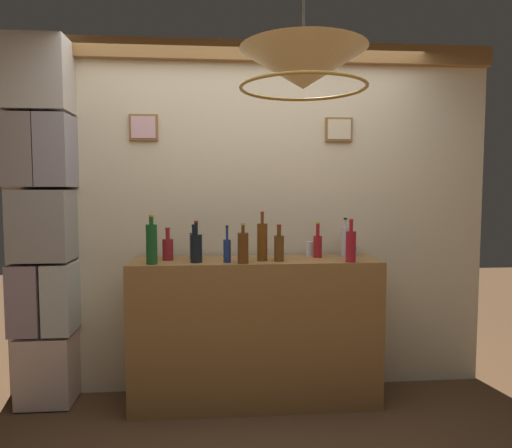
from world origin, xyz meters
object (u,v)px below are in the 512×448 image
(liquor_bottle_rye, at_px, (227,250))
(glass_tumbler_highball, at_px, (353,250))
(liquor_bottle_mezcal, at_px, (168,248))
(glass_tumbler_rocks, at_px, (310,249))
(liquor_bottle_brandy, at_px, (351,246))
(liquor_bottle_vermouth, at_px, (152,243))
(liquor_bottle_whiskey, at_px, (262,241))
(liquor_bottle_rum, at_px, (318,245))
(liquor_bottle_tequila, at_px, (345,241))
(pendant_lamp, at_px, (303,70))
(liquor_bottle_bourbon, at_px, (196,248))
(liquor_bottle_scotch, at_px, (279,247))
(liquor_bottle_port, at_px, (194,245))
(liquor_bottle_amaro, at_px, (243,247))

(liquor_bottle_rye, xyz_separation_m, glass_tumbler_highball, (0.93, 0.26, -0.05))
(liquor_bottle_mezcal, bearing_deg, glass_tumbler_highball, 5.72)
(glass_tumbler_rocks, bearing_deg, liquor_bottle_brandy, -56.01)
(liquor_bottle_vermouth, xyz_separation_m, glass_tumbler_rocks, (1.10, 0.29, -0.08))
(liquor_bottle_vermouth, distance_m, liquor_bottle_whiskey, 0.73)
(liquor_bottle_whiskey, xyz_separation_m, glass_tumbler_rocks, (0.37, 0.21, -0.08))
(liquor_bottle_rum, relative_size, liquor_bottle_whiskey, 0.75)
(liquor_bottle_tequila, bearing_deg, glass_tumbler_rocks, 160.22)
(pendant_lamp, bearing_deg, liquor_bottle_vermouth, 133.66)
(liquor_bottle_mezcal, relative_size, pendant_lamp, 0.36)
(liquor_bottle_rye, bearing_deg, liquor_bottle_brandy, -3.52)
(liquor_bottle_vermouth, distance_m, liquor_bottle_rye, 0.49)
(liquor_bottle_tequila, height_order, liquor_bottle_bourbon, liquor_bottle_tequila)
(liquor_bottle_vermouth, relative_size, glass_tumbler_rocks, 3.06)
(liquor_bottle_brandy, relative_size, glass_tumbler_highball, 3.97)
(liquor_bottle_scotch, distance_m, liquor_bottle_bourbon, 0.55)
(liquor_bottle_port, height_order, liquor_bottle_tequila, liquor_bottle_tequila)
(liquor_bottle_amaro, bearing_deg, glass_tumbler_rocks, 31.23)
(liquor_bottle_rye, relative_size, liquor_bottle_amaro, 0.94)
(glass_tumbler_rocks, relative_size, glass_tumbler_highball, 1.45)
(liquor_bottle_vermouth, relative_size, liquor_bottle_whiskey, 0.96)
(glass_tumbler_rocks, distance_m, pendant_lamp, 1.54)
(liquor_bottle_mezcal, bearing_deg, liquor_bottle_brandy, -8.45)
(liquor_bottle_mezcal, relative_size, glass_tumbler_highball, 3.10)
(pendant_lamp, bearing_deg, liquor_bottle_rye, 110.73)
(liquor_bottle_whiskey, xyz_separation_m, pendant_lamp, (0.10, -0.94, 0.90))
(liquor_bottle_port, bearing_deg, liquor_bottle_whiskey, -13.04)
(liquor_bottle_port, xyz_separation_m, liquor_bottle_scotch, (0.58, -0.14, -0.00))
(liquor_bottle_brandy, relative_size, liquor_bottle_rum, 1.14)
(liquor_bottle_vermouth, distance_m, liquor_bottle_bourbon, 0.29)
(liquor_bottle_amaro, relative_size, liquor_bottle_tequila, 0.94)
(liquor_bottle_scotch, bearing_deg, glass_tumbler_rocks, 42.35)
(liquor_bottle_amaro, height_order, glass_tumbler_highball, liquor_bottle_amaro)
(liquor_bottle_amaro, height_order, liquor_bottle_mezcal, liquor_bottle_amaro)
(liquor_bottle_scotch, bearing_deg, liquor_bottle_mezcal, 172.00)
(liquor_bottle_brandy, xyz_separation_m, glass_tumbler_highball, (0.11, 0.32, -0.07))
(liquor_bottle_rum, xyz_separation_m, liquor_bottle_whiskey, (-0.41, -0.12, 0.04))
(liquor_bottle_vermouth, relative_size, glass_tumbler_highball, 4.44)
(liquor_bottle_rum, relative_size, liquor_bottle_bourbon, 0.91)
(liquor_bottle_mezcal, height_order, liquor_bottle_rum, liquor_bottle_rum)
(liquor_bottle_vermouth, distance_m, liquor_bottle_port, 0.32)
(liquor_bottle_rum, bearing_deg, glass_tumbler_rocks, 112.05)
(liquor_bottle_vermouth, bearing_deg, liquor_bottle_rye, 2.83)
(liquor_bottle_tequila, bearing_deg, liquor_bottle_bourbon, -171.44)
(liquor_bottle_vermouth, height_order, liquor_bottle_rye, liquor_bottle_vermouth)
(liquor_bottle_rum, relative_size, glass_tumbler_highball, 3.49)
(liquor_bottle_brandy, distance_m, liquor_bottle_mezcal, 1.24)
(liquor_bottle_mezcal, distance_m, liquor_bottle_bourbon, 0.23)
(liquor_bottle_port, bearing_deg, liquor_bottle_tequila, 0.71)
(liquor_bottle_mezcal, height_order, liquor_bottle_tequila, liquor_bottle_tequila)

